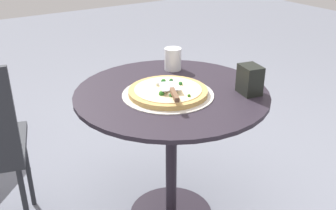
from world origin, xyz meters
name	(u,v)px	position (x,y,z in m)	size (l,w,h in m)	color
patio_table	(171,123)	(0.00, 0.00, 0.53)	(0.84, 0.84, 0.68)	#27202A
pizza_on_tray	(168,92)	(0.03, 0.02, 0.70)	(0.39, 0.39, 0.04)	silver
pizza_server	(172,90)	(0.06, 0.09, 0.73)	(0.13, 0.21, 0.02)	silver
drinking_cup	(173,59)	(-0.16, -0.23, 0.74)	(0.08, 0.08, 0.11)	silver
napkin_dispenser	(250,80)	(-0.26, 0.20, 0.74)	(0.10, 0.08, 0.12)	black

